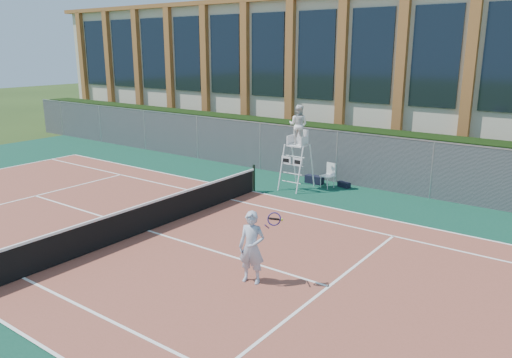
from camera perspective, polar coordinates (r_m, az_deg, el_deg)
The scene contains 12 objects.
ground at distance 16.12m, azimuth -12.24°, elevation -5.89°, with size 120.00×120.00×0.00m, color #233814.
apron at distance 16.75m, azimuth -9.69°, elevation -4.94°, with size 36.00×20.00×0.01m, color #0D3C2B.
tennis_court at distance 16.12m, azimuth -12.24°, elevation -5.82°, with size 23.77×10.97×0.02m, color brown.
tennis_net at distance 15.95m, azimuth -12.35°, elevation -4.08°, with size 0.10×11.30×1.10m.
fence at distance 22.36m, azimuth 4.65°, elevation 3.14°, with size 40.00×0.06×2.20m, color #595E60, non-canonical shape.
hedge at distance 23.37m, azimuth 6.20°, elevation 3.61°, with size 40.00×1.40×2.20m, color black.
building at distance 30.11m, azimuth 14.18°, elevation 11.60°, with size 45.00×10.60×8.22m.
umpire_chair at distance 20.05m, azimuth 4.85°, elevation 5.91°, with size 0.96×1.48×3.46m.
plastic_chair at distance 20.69m, azimuth 8.37°, elevation 0.67°, with size 0.57×0.57×1.01m.
sports_bag_near at distance 21.30m, azimuth 6.69°, elevation -0.06°, with size 0.79×0.31×0.34m, color black.
sports_bag_far at distance 20.91m, azimuth 10.02°, elevation -0.63°, with size 0.54×0.24×0.22m, color black.
tennis_player at distance 12.14m, azimuth -0.47°, elevation -7.80°, with size 1.04×0.75×1.81m.
Camera 1 is at (11.46, -9.86, 5.61)m, focal length 35.00 mm.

